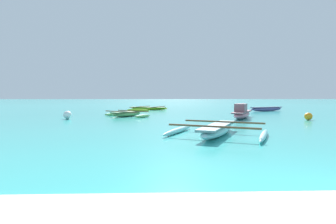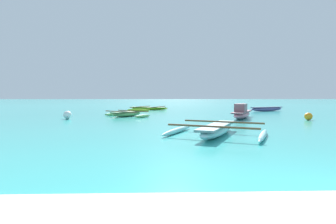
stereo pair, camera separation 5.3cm
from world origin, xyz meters
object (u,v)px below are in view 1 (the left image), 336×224
object	(u,v)px
moored_boat_4	(148,108)
moored_boat_0	(127,114)
moored_boat_1	(218,130)
mooring_buoy_1	(67,115)
moored_boat_2	(242,113)
mooring_buoy_0	(308,116)
moored_boat_3	(266,109)

from	to	relation	value
moored_boat_4	moored_boat_0	bearing A→B (deg)	-72.78
moored_boat_1	mooring_buoy_1	size ratio (longest dim) A/B	8.33
moored_boat_2	mooring_buoy_0	xyz separation A→B (m)	(3.56, -1.46, -0.11)
moored_boat_3	moored_boat_2	bearing A→B (deg)	-144.63
moored_boat_2	moored_boat_4	distance (m)	12.24
moored_boat_0	moored_boat_3	world-z (taller)	moored_boat_0
moored_boat_1	moored_boat_2	world-z (taller)	moored_boat_2
moored_boat_3	moored_boat_0	bearing A→B (deg)	-176.65
moored_boat_2	moored_boat_0	bearing A→B (deg)	105.05
moored_boat_0	mooring_buoy_1	size ratio (longest dim) A/B	6.71
moored_boat_1	mooring_buoy_0	size ratio (longest dim) A/B	9.41
moored_boat_3	mooring_buoy_1	size ratio (longest dim) A/B	7.23
moored_boat_1	moored_boat_3	distance (m)	17.05
moored_boat_2	moored_boat_4	size ratio (longest dim) A/B	0.77
moored_boat_4	mooring_buoy_1	distance (m)	11.58
moored_boat_0	moored_boat_1	world-z (taller)	moored_boat_1
moored_boat_3	moored_boat_4	world-z (taller)	moored_boat_3
moored_boat_2	moored_boat_3	world-z (taller)	moored_boat_2
moored_boat_0	mooring_buoy_1	xyz separation A→B (m)	(-3.46, -1.90, 0.06)
moored_boat_0	moored_boat_2	bearing A→B (deg)	-61.62
moored_boat_4	mooring_buoy_0	world-z (taller)	mooring_buoy_0
moored_boat_1	mooring_buoy_1	world-z (taller)	mooring_buoy_1
moored_boat_2	mooring_buoy_1	distance (m)	11.11
moored_boat_0	moored_boat_2	size ratio (longest dim) A/B	0.87
moored_boat_2	moored_boat_3	bearing A→B (deg)	-4.70
moored_boat_4	mooring_buoy_0	size ratio (longest dim) A/B	11.33
moored_boat_0	moored_boat_3	bearing A→B (deg)	-23.39
moored_boat_1	moored_boat_4	bearing A→B (deg)	36.37
moored_boat_1	moored_boat_4	xyz separation A→B (m)	(-3.29, 17.66, -0.05)
moored_boat_0	moored_boat_3	distance (m)	13.89
moored_boat_1	moored_boat_3	world-z (taller)	moored_boat_1
moored_boat_2	mooring_buoy_0	bearing A→B (deg)	-85.12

